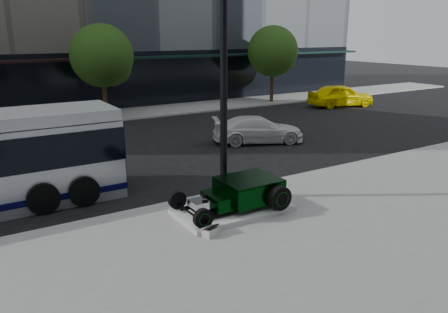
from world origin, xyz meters
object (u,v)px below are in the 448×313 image
yellow_taxi (341,95)px  hot_rod (243,192)px  lamppost (224,91)px  white_sedan (258,130)px

yellow_taxi → hot_rod: bearing=141.6°
lamppost → yellow_taxi: bearing=33.8°
hot_rod → yellow_taxi: (17.26, 12.73, 0.12)m
lamppost → white_sedan: (5.53, 5.74, -2.90)m
white_sedan → hot_rod: bearing=163.7°
white_sedan → yellow_taxi: yellow_taxi is taller
hot_rod → lamppost: size_ratio=0.43×
hot_rod → yellow_taxi: yellow_taxi is taller
lamppost → white_sedan: bearing=46.1°
hot_rod → lamppost: lamppost is taller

